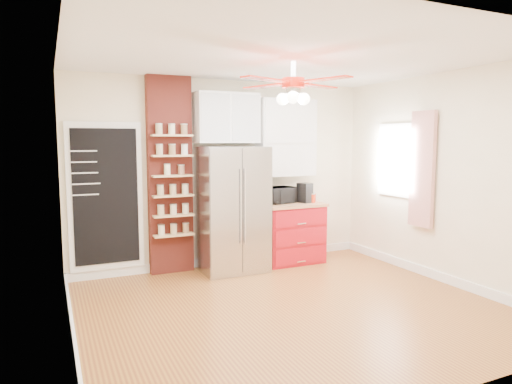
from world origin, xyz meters
name	(u,v)px	position (x,y,z in m)	size (l,w,h in m)	color
floor	(291,307)	(0.00, 0.00, 0.00)	(4.50, 4.50, 0.00)	#996727
ceiling	(293,56)	(0.00, 0.00, 2.70)	(4.50, 4.50, 0.00)	white
wall_back	(226,174)	(0.00, 2.00, 1.35)	(4.50, 0.02, 2.70)	#FFF2CD
wall_front	(437,212)	(0.00, -2.00, 1.35)	(4.50, 0.02, 2.70)	#FFF2CD
wall_left	(65,196)	(-2.25, 0.00, 1.35)	(0.02, 4.00, 2.70)	#FFF2CD
wall_right	(447,179)	(2.25, 0.00, 1.35)	(0.02, 4.00, 2.70)	#FFF2CD
chalkboard	(106,197)	(-1.70, 1.96, 1.10)	(0.95, 0.05, 1.95)	white
brick_pillar	(170,176)	(-0.85, 1.92, 1.35)	(0.60, 0.16, 2.70)	maroon
fridge	(232,209)	(-0.05, 1.63, 0.88)	(0.90, 0.70, 1.75)	#A7A7AC
upper_glass_cabinet	(226,118)	(-0.05, 1.82, 2.15)	(0.90, 0.35, 0.70)	white
red_cabinet	(291,232)	(0.92, 1.68, 0.45)	(0.94, 0.64, 0.90)	#AA0F19
upper_shelf_unit	(286,138)	(0.92, 1.85, 1.88)	(0.90, 0.30, 1.15)	white
window	(397,160)	(2.23, 0.90, 1.55)	(0.04, 0.75, 1.05)	white
curtain	(422,169)	(2.18, 0.35, 1.45)	(0.06, 0.40, 1.55)	#B22517
ceiling_fan	(293,84)	(0.00, 0.00, 2.42)	(1.40, 1.40, 0.44)	silver
toaster_oven	(279,195)	(0.75, 1.74, 1.02)	(0.44, 0.30, 0.24)	black
coffee_maker	(305,193)	(1.14, 1.65, 1.05)	(0.16, 0.20, 0.30)	black
canister_left	(312,198)	(1.24, 1.61, 0.96)	(0.10, 0.10, 0.12)	#B22309
canister_right	(312,198)	(1.29, 1.67, 0.97)	(0.10, 0.10, 0.13)	#B50D0A
pantry_jar_oats	(167,170)	(-0.92, 1.77, 1.44)	(0.08, 0.08, 0.14)	#ECEBB4
pantry_jar_beans	(181,170)	(-0.73, 1.79, 1.43)	(0.09, 0.09, 0.12)	#885E45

